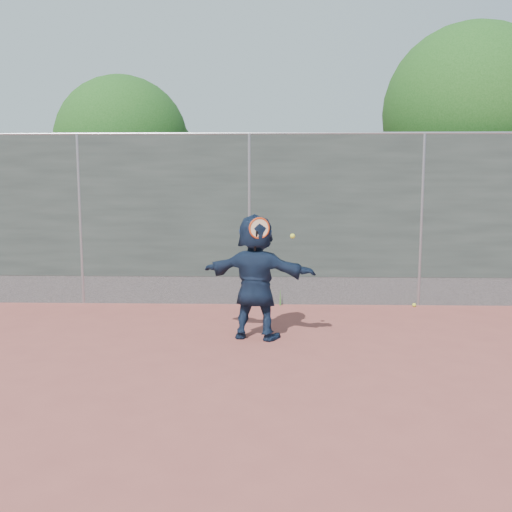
{
  "coord_description": "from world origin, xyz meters",
  "views": [
    {
      "loc": [
        0.41,
        -6.5,
        2.22
      ],
      "look_at": [
        0.18,
        1.3,
        1.17
      ],
      "focal_mm": 40.0,
      "sensor_mm": 36.0,
      "label": 1
    }
  ],
  "objects": [
    {
      "name": "ball_ground",
      "position": [
        2.9,
        3.35,
        0.03
      ],
      "size": [
        0.07,
        0.07,
        0.07
      ],
      "primitive_type": "sphere",
      "color": "#CCD62F",
      "rests_on": "ground"
    },
    {
      "name": "player",
      "position": [
        0.18,
        1.3,
        0.87
      ],
      "size": [
        1.7,
        0.91,
        1.75
      ],
      "primitive_type": "imported",
      "rotation": [
        0.0,
        0.0,
        2.88
      ],
      "color": "#16253E",
      "rests_on": "ground"
    },
    {
      "name": "weed_clump",
      "position": [
        0.29,
        3.38,
        0.13
      ],
      "size": [
        0.68,
        0.07,
        0.3
      ],
      "color": "#387226",
      "rests_on": "ground"
    },
    {
      "name": "ground",
      "position": [
        0.0,
        0.0,
        0.0
      ],
      "size": [
        80.0,
        80.0,
        0.0
      ],
      "primitive_type": "plane",
      "color": "#9E4C42",
      "rests_on": "ground"
    },
    {
      "name": "swing_action",
      "position": [
        0.27,
        1.1,
        1.54
      ],
      "size": [
        0.62,
        0.15,
        0.51
      ],
      "color": "red",
      "rests_on": "ground"
    },
    {
      "name": "fence",
      "position": [
        -0.0,
        3.5,
        1.58
      ],
      "size": [
        20.0,
        0.06,
        3.03
      ],
      "color": "#38423D",
      "rests_on": "ground"
    },
    {
      "name": "tree_right",
      "position": [
        4.68,
        5.75,
        3.49
      ],
      "size": [
        3.78,
        3.6,
        5.39
      ],
      "color": "#382314",
      "rests_on": "ground"
    },
    {
      "name": "tree_left",
      "position": [
        -2.85,
        6.55,
        2.94
      ],
      "size": [
        3.15,
        3.0,
        4.53
      ],
      "color": "#382314",
      "rests_on": "ground"
    }
  ]
}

